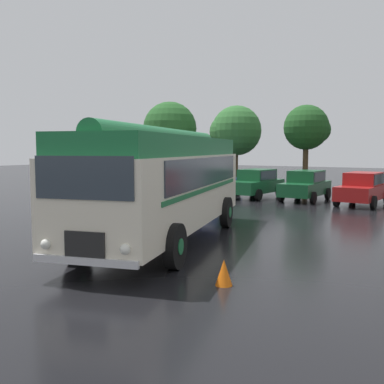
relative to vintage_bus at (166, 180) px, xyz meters
name	(u,v)px	position (x,y,z in m)	size (l,w,h in m)	color
ground_plane	(153,235)	(-0.91, 0.50, -1.89)	(120.00, 120.00, 0.00)	black
vintage_bus	(166,180)	(0.00, 0.00, 0.00)	(5.18, 10.37, 3.49)	silver
car_near_left	(215,182)	(-5.31, 12.55, -1.05)	(2.00, 4.22, 1.66)	navy
car_mid_left	(256,183)	(-2.77, 12.99, -1.05)	(2.21, 4.32, 1.66)	#144C28
car_mid_right	(306,185)	(0.16, 13.09, -1.05)	(1.99, 4.22, 1.66)	#144C28
car_far_right	(363,188)	(3.28, 12.64, -1.05)	(2.18, 4.31, 1.66)	maroon
box_van	(173,172)	(-8.23, 12.30, -0.53)	(2.57, 5.86, 2.50)	silver
tree_far_left	(169,129)	(-12.18, 17.53, 2.51)	(4.16, 4.16, 6.50)	#4C3823
tree_left_of_centre	(234,131)	(-6.64, 17.72, 2.24)	(3.60, 3.56, 5.94)	#4C3823
tree_centre	(308,128)	(-1.09, 17.20, 2.27)	(2.88, 2.87, 5.66)	#4C3823
traffic_cone	(224,272)	(3.70, -3.13, -1.62)	(0.36, 0.36, 0.55)	orange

